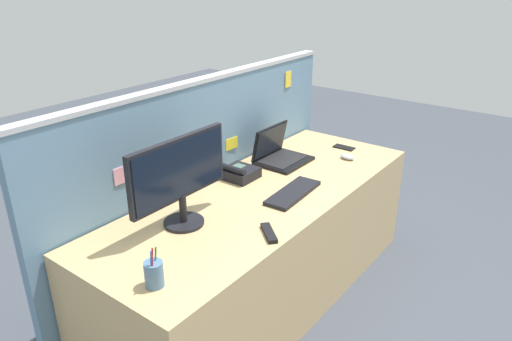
{
  "coord_description": "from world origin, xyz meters",
  "views": [
    {
      "loc": [
        -1.95,
        -1.43,
        1.87
      ],
      "look_at": [
        0.0,
        0.05,
        0.82
      ],
      "focal_mm": 33.67,
      "sensor_mm": 36.0,
      "label": 1
    }
  ],
  "objects_px": {
    "cell_phone_black_slab": "(344,147)",
    "laptop": "(279,153)",
    "desk_phone": "(239,173)",
    "pen_cup": "(154,274)",
    "computer_mouse_right_hand": "(347,157)",
    "desktop_monitor": "(180,175)",
    "tv_remote": "(269,233)",
    "keyboard_main": "(293,193)"
  },
  "relations": [
    {
      "from": "desk_phone",
      "to": "computer_mouse_right_hand",
      "type": "xyz_separation_m",
      "value": [
        0.67,
        -0.37,
        -0.02
      ]
    },
    {
      "from": "desktop_monitor",
      "to": "keyboard_main",
      "type": "relative_size",
      "value": 1.46
    },
    {
      "from": "desktop_monitor",
      "to": "pen_cup",
      "type": "distance_m",
      "value": 0.54
    },
    {
      "from": "keyboard_main",
      "to": "pen_cup",
      "type": "xyz_separation_m",
      "value": [
        -1.02,
        -0.01,
        0.04
      ]
    },
    {
      "from": "computer_mouse_right_hand",
      "to": "cell_phone_black_slab",
      "type": "relative_size",
      "value": 0.69
    },
    {
      "from": "keyboard_main",
      "to": "laptop",
      "type": "bearing_deg",
      "value": 40.12
    },
    {
      "from": "desk_phone",
      "to": "desktop_monitor",
      "type": "bearing_deg",
      "value": -168.61
    },
    {
      "from": "pen_cup",
      "to": "cell_phone_black_slab",
      "type": "height_order",
      "value": "pen_cup"
    },
    {
      "from": "keyboard_main",
      "to": "cell_phone_black_slab",
      "type": "relative_size",
      "value": 2.8
    },
    {
      "from": "keyboard_main",
      "to": "cell_phone_black_slab",
      "type": "xyz_separation_m",
      "value": [
        0.83,
        0.12,
        -0.01
      ]
    },
    {
      "from": "desk_phone",
      "to": "pen_cup",
      "type": "relative_size",
      "value": 1.04
    },
    {
      "from": "desk_phone",
      "to": "tv_remote",
      "type": "relative_size",
      "value": 1.11
    },
    {
      "from": "desktop_monitor",
      "to": "cell_phone_black_slab",
      "type": "height_order",
      "value": "desktop_monitor"
    },
    {
      "from": "cell_phone_black_slab",
      "to": "desktop_monitor",
      "type": "bearing_deg",
      "value": 173.56
    },
    {
      "from": "desktop_monitor",
      "to": "tv_remote",
      "type": "distance_m",
      "value": 0.5
    },
    {
      "from": "cell_phone_black_slab",
      "to": "tv_remote",
      "type": "bearing_deg",
      "value": -169.04
    },
    {
      "from": "computer_mouse_right_hand",
      "to": "desktop_monitor",
      "type": "bearing_deg",
      "value": 172.33
    },
    {
      "from": "tv_remote",
      "to": "desk_phone",
      "type": "bearing_deg",
      "value": 91.02
    },
    {
      "from": "desk_phone",
      "to": "pen_cup",
      "type": "xyz_separation_m",
      "value": [
        -1.02,
        -0.39,
        0.02
      ]
    },
    {
      "from": "keyboard_main",
      "to": "computer_mouse_right_hand",
      "type": "relative_size",
      "value": 4.05
    },
    {
      "from": "laptop",
      "to": "computer_mouse_right_hand",
      "type": "xyz_separation_m",
      "value": [
        0.3,
        -0.34,
        -0.04
      ]
    },
    {
      "from": "desk_phone",
      "to": "pen_cup",
      "type": "height_order",
      "value": "pen_cup"
    },
    {
      "from": "laptop",
      "to": "desk_phone",
      "type": "distance_m",
      "value": 0.37
    },
    {
      "from": "desktop_monitor",
      "to": "computer_mouse_right_hand",
      "type": "distance_m",
      "value": 1.31
    },
    {
      "from": "keyboard_main",
      "to": "pen_cup",
      "type": "distance_m",
      "value": 1.02
    },
    {
      "from": "keyboard_main",
      "to": "tv_remote",
      "type": "bearing_deg",
      "value": -165.1
    },
    {
      "from": "computer_mouse_right_hand",
      "to": "cell_phone_black_slab",
      "type": "xyz_separation_m",
      "value": [
        0.17,
        0.11,
        -0.01
      ]
    },
    {
      "from": "computer_mouse_right_hand",
      "to": "pen_cup",
      "type": "height_order",
      "value": "pen_cup"
    },
    {
      "from": "laptop",
      "to": "pen_cup",
      "type": "xyz_separation_m",
      "value": [
        -1.38,
        -0.36,
        0.0
      ]
    },
    {
      "from": "desktop_monitor",
      "to": "keyboard_main",
      "type": "bearing_deg",
      "value": -23.28
    },
    {
      "from": "keyboard_main",
      "to": "desktop_monitor",
      "type": "bearing_deg",
      "value": 152.9
    },
    {
      "from": "tv_remote",
      "to": "pen_cup",
      "type": "bearing_deg",
      "value": -152.65
    },
    {
      "from": "laptop",
      "to": "tv_remote",
      "type": "height_order",
      "value": "laptop"
    },
    {
      "from": "pen_cup",
      "to": "keyboard_main",
      "type": "bearing_deg",
      "value": 0.72
    },
    {
      "from": "laptop",
      "to": "keyboard_main",
      "type": "xyz_separation_m",
      "value": [
        -0.36,
        -0.35,
        -0.04
      ]
    },
    {
      "from": "desktop_monitor",
      "to": "tv_remote",
      "type": "bearing_deg",
      "value": -67.49
    },
    {
      "from": "cell_phone_black_slab",
      "to": "tv_remote",
      "type": "xyz_separation_m",
      "value": [
        -1.26,
        -0.27,
        0.01
      ]
    },
    {
      "from": "keyboard_main",
      "to": "desk_phone",
      "type": "bearing_deg",
      "value": 87.25
    },
    {
      "from": "cell_phone_black_slab",
      "to": "laptop",
      "type": "bearing_deg",
      "value": 153.1
    },
    {
      "from": "laptop",
      "to": "keyboard_main",
      "type": "bearing_deg",
      "value": -136.07
    },
    {
      "from": "desktop_monitor",
      "to": "desk_phone",
      "type": "height_order",
      "value": "desktop_monitor"
    },
    {
      "from": "desktop_monitor",
      "to": "laptop",
      "type": "relative_size",
      "value": 1.8
    }
  ]
}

